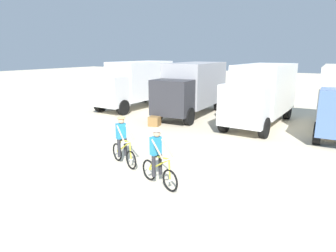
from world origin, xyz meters
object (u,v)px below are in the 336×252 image
object	(u,v)px
cyclist_cowboy_hat	(158,159)
cyclist_orange_shirt	(123,142)
box_truck_white_box	(262,91)
supply_crate	(155,121)
box_truck_grey_hauler	(192,86)
box_truck_avon_van	(136,82)

from	to	relation	value
cyclist_cowboy_hat	cyclist_orange_shirt	bearing A→B (deg)	158.45
box_truck_white_box	cyclist_orange_shirt	size ratio (longest dim) A/B	3.75
box_truck_white_box	cyclist_orange_shirt	xyz separation A→B (m)	(-2.62, -8.96, -1.03)
supply_crate	cyclist_orange_shirt	bearing A→B (deg)	-67.36
box_truck_grey_hauler	supply_crate	world-z (taller)	box_truck_grey_hauler
box_truck_white_box	cyclist_cowboy_hat	distance (m)	9.84
box_truck_white_box	cyclist_orange_shirt	distance (m)	9.39
box_truck_avon_van	cyclist_orange_shirt	xyz separation A→B (m)	(6.68, -9.68, -1.03)
box_truck_avon_van	cyclist_cowboy_hat	size ratio (longest dim) A/B	3.74
box_truck_avon_van	box_truck_grey_hauler	distance (m)	4.80
box_truck_avon_van	box_truck_white_box	xyz separation A→B (m)	(9.30, -0.72, 0.00)
cyclist_orange_shirt	box_truck_grey_hauler	bearing A→B (deg)	101.48
box_truck_grey_hauler	box_truck_avon_van	bearing A→B (deg)	175.74
box_truck_white_box	cyclist_orange_shirt	world-z (taller)	box_truck_white_box
supply_crate	box_truck_avon_van	bearing A→B (deg)	136.42
box_truck_grey_hauler	cyclist_orange_shirt	xyz separation A→B (m)	(1.89, -9.33, -1.03)
box_truck_avon_van	cyclist_orange_shirt	size ratio (longest dim) A/B	3.74
box_truck_grey_hauler	cyclist_cowboy_hat	bearing A→B (deg)	-68.77
box_truck_avon_van	cyclist_cowboy_hat	distance (m)	13.68
box_truck_white_box	cyclist_cowboy_hat	bearing A→B (deg)	-93.37
cyclist_cowboy_hat	supply_crate	bearing A→B (deg)	124.50
box_truck_avon_van	cyclist_cowboy_hat	bearing A→B (deg)	-50.24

